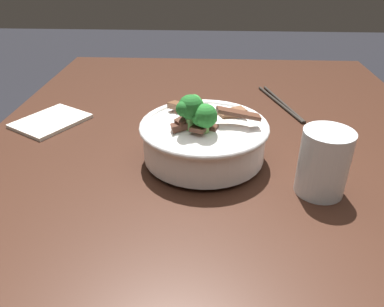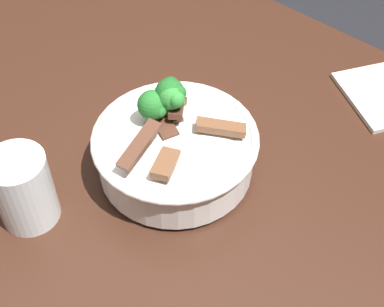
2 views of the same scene
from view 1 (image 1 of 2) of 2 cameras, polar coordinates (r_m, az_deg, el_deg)
name	(u,v)px [view 1 (image 1 of 2)]	position (r m, az deg, el deg)	size (l,w,h in m)	color
dining_table	(215,238)	(0.70, 3.49, -12.78)	(1.52, 0.97, 0.78)	#381E14
rice_bowl	(204,135)	(0.67, 1.79, 2.84)	(0.23, 0.23, 0.14)	white
drinking_glass	(323,167)	(0.62, 19.46, -1.95)	(0.08, 0.08, 0.11)	white
chopsticks_pair	(281,103)	(0.96, 13.52, 7.53)	(0.23, 0.08, 0.01)	#28231E
folded_napkin	(51,121)	(0.90, -20.88, 4.69)	(0.15, 0.12, 0.01)	silver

